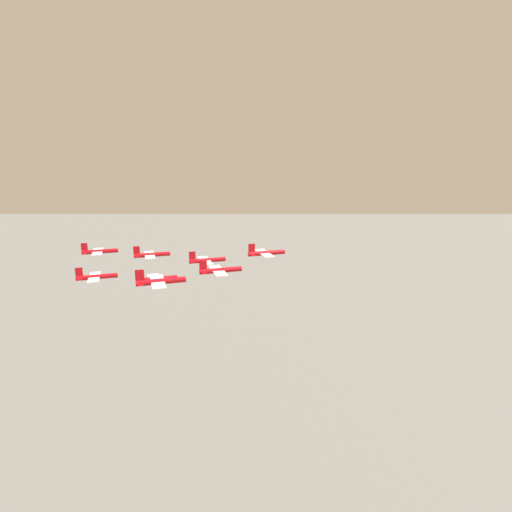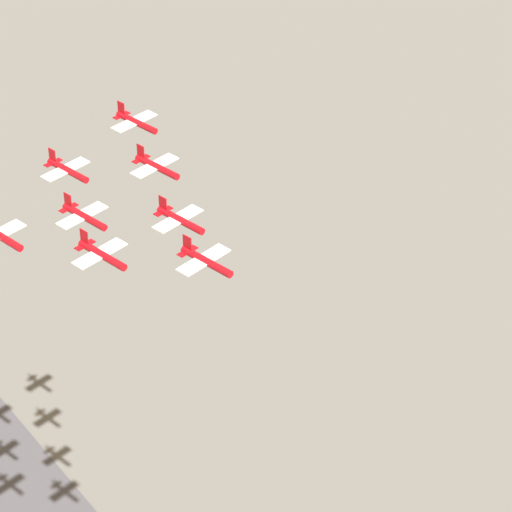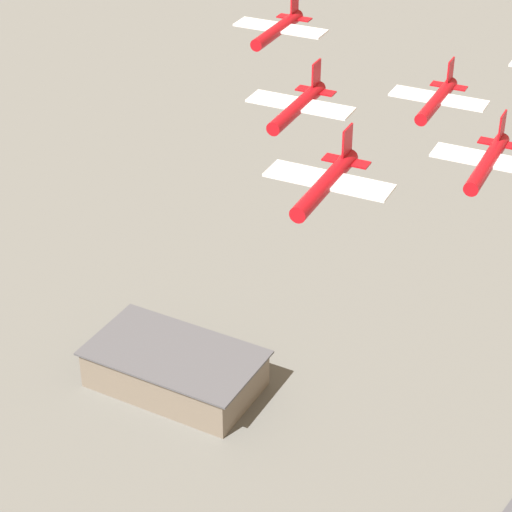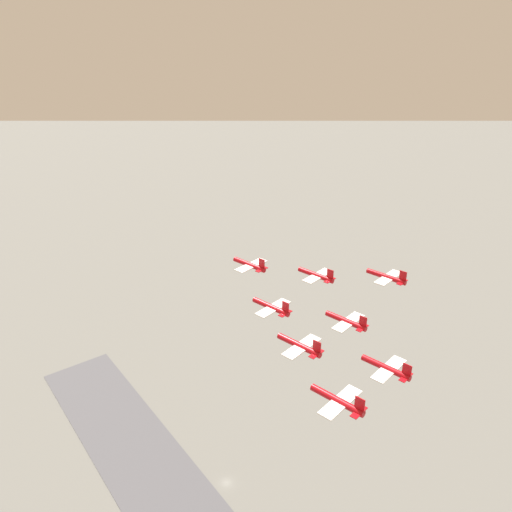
{
  "view_description": "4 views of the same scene",
  "coord_description": "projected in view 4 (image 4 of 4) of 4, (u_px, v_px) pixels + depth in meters",
  "views": [
    {
      "loc": [
        -53.13,
        66.3,
        139.48
      ],
      "look_at": [
        32.6,
        43.81,
        117.4
      ],
      "focal_mm": 28.0,
      "sensor_mm": 36.0,
      "label": 1
    },
    {
      "loc": [
        -54.25,
        -49.62,
        206.57
      ],
      "look_at": [
        32.86,
        38.49,
        119.66
      ],
      "focal_mm": 85.0,
      "sensor_mm": 36.0,
      "label": 2
    },
    {
      "loc": [
        49.5,
        -5.32,
        146.54
      ],
      "look_at": [
        25.05,
        39.81,
        114.63
      ],
      "focal_mm": 70.0,
      "sensor_mm": 36.0,
      "label": 3
    },
    {
      "loc": [
        93.04,
        109.01,
        162.79
      ],
      "look_at": [
        23.45,
        39.78,
        118.6
      ],
      "focal_mm": 35.0,
      "sensor_mm": 36.0,
      "label": 4
    }
  ],
  "objects": [
    {
      "name": "ground_plane",
      "position": [
        227.0,
        483.0,
        197.08
      ],
      "size": [
        3000.0,
        3000.0,
        0.0
      ],
      "primitive_type": "plane",
      "color": "#60605B"
    },
    {
      "name": "jet_0",
      "position": [
        250.0,
        265.0,
        102.38
      ],
      "size": [
        7.84,
        8.33,
        2.79
      ],
      "rotation": [
        0.0,
        0.0,
        3.19
      ],
      "color": "#B20C14"
    },
    {
      "name": "jet_1",
      "position": [
        272.0,
        307.0,
        91.45
      ],
      "size": [
        7.84,
        8.33,
        2.79
      ],
      "rotation": [
        0.0,
        0.0,
        3.19
      ],
      "color": "#B20C14"
    },
    {
      "name": "jet_2",
      "position": [
        317.0,
        275.0,
        100.29
      ],
      "size": [
        7.84,
        8.33,
        2.79
      ],
      "rotation": [
        0.0,
        0.0,
        3.19
      ],
      "color": "#B20C14"
    },
    {
      "name": "jet_3",
      "position": [
        301.0,
        346.0,
        79.3
      ],
      "size": [
        7.84,
        8.33,
        2.79
      ],
      "rotation": [
        0.0,
        0.0,
        3.19
      ],
      "color": "#B20C14"
    },
    {
      "name": "jet_4",
      "position": [
        347.0,
        321.0,
        89.48
      ],
      "size": [
        7.84,
        8.33,
        2.79
      ],
      "rotation": [
        0.0,
        0.0,
        3.19
      ],
      "color": "#B20C14"
    },
    {
      "name": "jet_5",
      "position": [
        388.0,
        277.0,
        97.37
      ],
      "size": [
        7.84,
        8.33,
        2.79
      ],
      "rotation": [
        0.0,
        0.0,
        3.19
      ],
      "color": "#B20C14"
    },
    {
      "name": "jet_6",
      "position": [
        339.0,
        401.0,
        67.34
      ],
      "size": [
        7.84,
        8.33,
        2.79
      ],
      "rotation": [
        0.0,
        0.0,
        3.19
      ],
      "color": "#B20C14"
    },
    {
      "name": "jet_7",
      "position": [
        388.0,
        368.0,
        77.74
      ],
      "size": [
        7.84,
        8.33,
        2.79
      ],
      "rotation": [
        0.0,
        0.0,
        3.19
      ],
      "color": "#B20C14"
    }
  ]
}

